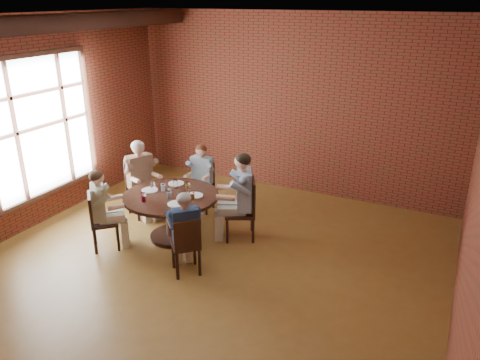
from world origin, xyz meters
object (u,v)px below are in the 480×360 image
at_px(diner_d, 103,210).
at_px(diner_e, 185,233).
at_px(chair_e, 186,244).
at_px(dining_table, 172,208).
at_px(chair_c, 140,186).
at_px(chair_a, 246,207).
at_px(diner_c, 141,179).
at_px(diner_b, 201,179).
at_px(chair_d, 99,219).
at_px(chair_b, 203,184).
at_px(smartphone, 175,209).
at_px(diner_a, 240,197).

distance_m(diner_d, diner_e, 1.48).
distance_m(diner_d, chair_e, 1.54).
bearing_deg(dining_table, chair_c, 152.88).
relative_size(chair_a, diner_c, 0.73).
height_order(chair_e, diner_e, diner_e).
xyz_separation_m(diner_b, diner_d, (-0.62, -1.83, 0.02)).
relative_size(dining_table, chair_e, 1.70).
bearing_deg(chair_d, diner_d, -90.00).
xyz_separation_m(diner_b, chair_e, (0.90, -1.91, -0.13)).
bearing_deg(dining_table, diner_c, 152.88).
bearing_deg(dining_table, chair_b, 96.29).
relative_size(chair_b, diner_c, 0.65).
bearing_deg(chair_b, diner_e, -72.23).
height_order(diner_c, chair_e, diner_c).
distance_m(dining_table, smartphone, 0.59).
distance_m(diner_c, smartphone, 1.59).
xyz_separation_m(dining_table, diner_e, (0.73, -0.76, 0.08)).
xyz_separation_m(chair_a, smartphone, (-0.68, -0.95, 0.23)).
bearing_deg(diner_e, chair_c, -80.19).
bearing_deg(diner_b, chair_e, -71.01).
bearing_deg(diner_e, chair_e, 90.00).
height_order(diner_e, smartphone, diner_e).
bearing_deg(chair_b, chair_d, -115.27).
height_order(dining_table, diner_c, diner_c).
bearing_deg(dining_table, diner_e, -45.84).
bearing_deg(smartphone, diner_d, -162.76).
relative_size(dining_table, chair_c, 1.57).
bearing_deg(diner_d, smartphone, -118.56).
distance_m(chair_d, diner_d, 0.16).
relative_size(dining_table, diner_b, 1.22).
bearing_deg(chair_e, diner_d, -47.43).
bearing_deg(diner_e, diner_d, -45.62).
height_order(dining_table, chair_a, chair_a).
bearing_deg(diner_a, diner_d, -81.93).
height_order(diner_d, diner_e, diner_d).
relative_size(diner_d, diner_e, 1.04).
bearing_deg(chair_d, diner_c, -36.97).
xyz_separation_m(chair_b, diner_c, (-0.82, -0.69, 0.19)).
height_order(dining_table, diner_e, diner_e).
xyz_separation_m(diner_a, diner_e, (-0.22, -1.25, -0.10)).
bearing_deg(diner_a, chair_c, -118.48).
distance_m(chair_a, diner_b, 1.29).
relative_size(diner_a, diner_b, 1.16).
height_order(diner_a, diner_e, diner_a).
bearing_deg(chair_a, diner_d, -82.29).
bearing_deg(chair_e, dining_table, -90.00).
xyz_separation_m(chair_d, smartphone, (1.16, 0.36, 0.26)).
relative_size(diner_a, smartphone, 10.44).
relative_size(dining_table, chair_a, 1.51).
height_order(chair_a, diner_e, diner_e).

